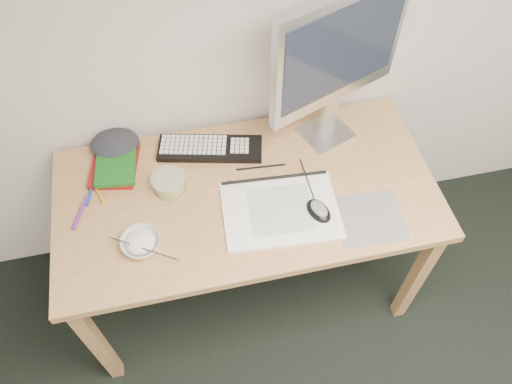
# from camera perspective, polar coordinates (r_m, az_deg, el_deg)

# --- Properties ---
(desk) EXTENTS (1.40, 0.70, 0.75)m
(desk) POSITION_cam_1_polar(r_m,az_deg,el_deg) (1.90, -1.05, -1.39)
(desk) COLOR tan
(desk) RESTS_ON ground
(mousepad) EXTENTS (0.25, 0.23, 0.00)m
(mousepad) POSITION_cam_1_polar(r_m,az_deg,el_deg) (1.81, 12.84, -2.94)
(mousepad) COLOR gray
(mousepad) RESTS_ON desk
(sketchpad) EXTENTS (0.43, 0.32, 0.01)m
(sketchpad) POSITION_cam_1_polar(r_m,az_deg,el_deg) (1.78, 2.82, -2.11)
(sketchpad) COLOR white
(sketchpad) RESTS_ON desk
(keyboard) EXTENTS (0.42, 0.22, 0.02)m
(keyboard) POSITION_cam_1_polar(r_m,az_deg,el_deg) (1.95, -5.26, 4.97)
(keyboard) COLOR black
(keyboard) RESTS_ON desk
(monitor) EXTENTS (0.51, 0.23, 0.63)m
(monitor) POSITION_cam_1_polar(r_m,az_deg,el_deg) (1.77, 9.43, 15.23)
(monitor) COLOR silver
(monitor) RESTS_ON desk
(mouse) EXTENTS (0.10, 0.13, 0.04)m
(mouse) POSITION_cam_1_polar(r_m,az_deg,el_deg) (1.77, 7.21, -1.93)
(mouse) COLOR black
(mouse) RESTS_ON sketchpad
(rice_bowl) EXTENTS (0.15, 0.15, 0.04)m
(rice_bowl) POSITION_cam_1_polar(r_m,az_deg,el_deg) (1.73, -12.99, -5.73)
(rice_bowl) COLOR white
(rice_bowl) RESTS_ON desk
(chopsticks) EXTENTS (0.23, 0.15, 0.02)m
(chopsticks) POSITION_cam_1_polar(r_m,az_deg,el_deg) (1.69, -12.71, -6.33)
(chopsticks) COLOR silver
(chopsticks) RESTS_ON rice_bowl
(fruit_tub) EXTENTS (0.14, 0.14, 0.06)m
(fruit_tub) POSITION_cam_1_polar(r_m,az_deg,el_deg) (1.84, -9.92, 1.02)
(fruit_tub) COLOR #ECE053
(fruit_tub) RESTS_ON desk
(book_red) EXTENTS (0.21, 0.25, 0.02)m
(book_red) POSITION_cam_1_polar(r_m,az_deg,el_deg) (1.97, -15.86, 3.00)
(book_red) COLOR maroon
(book_red) RESTS_ON desk
(book_green) EXTENTS (0.17, 0.21, 0.02)m
(book_green) POSITION_cam_1_polar(r_m,az_deg,el_deg) (1.94, -15.72, 3.06)
(book_green) COLOR #175D19
(book_green) RESTS_ON book_red
(cloth_lump) EXTENTS (0.18, 0.17, 0.06)m
(cloth_lump) POSITION_cam_1_polar(r_m,az_deg,el_deg) (2.01, -15.84, 5.32)
(cloth_lump) COLOR #292C32
(cloth_lump) RESTS_ON desk
(pencil_pink) EXTENTS (0.19, 0.02, 0.01)m
(pencil_pink) POSITION_cam_1_polar(r_m,az_deg,el_deg) (1.84, -2.84, 0.67)
(pencil_pink) COLOR pink
(pencil_pink) RESTS_ON desk
(pencil_tan) EXTENTS (0.17, 0.10, 0.01)m
(pencil_tan) POSITION_cam_1_polar(r_m,az_deg,el_deg) (1.85, -0.35, 0.81)
(pencil_tan) COLOR tan
(pencil_tan) RESTS_ON desk
(pencil_black) EXTENTS (0.19, 0.02, 0.01)m
(pencil_black) POSITION_cam_1_polar(r_m,az_deg,el_deg) (1.90, 0.54, 2.88)
(pencil_black) COLOR black
(pencil_black) RESTS_ON desk
(marker_blue) EXTENTS (0.04, 0.13, 0.01)m
(marker_blue) POSITION_cam_1_polar(r_m,az_deg,el_deg) (1.92, -18.40, 0.08)
(marker_blue) COLOR #1D419F
(marker_blue) RESTS_ON desk
(marker_orange) EXTENTS (0.05, 0.12, 0.01)m
(marker_orange) POSITION_cam_1_polar(r_m,az_deg,el_deg) (1.92, -17.63, 0.10)
(marker_orange) COLOR orange
(marker_orange) RESTS_ON desk
(marker_purple) EXTENTS (0.06, 0.14, 0.01)m
(marker_purple) POSITION_cam_1_polar(r_m,az_deg,el_deg) (1.88, -19.43, -2.21)
(marker_purple) COLOR #6A2791
(marker_purple) RESTS_ON desk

